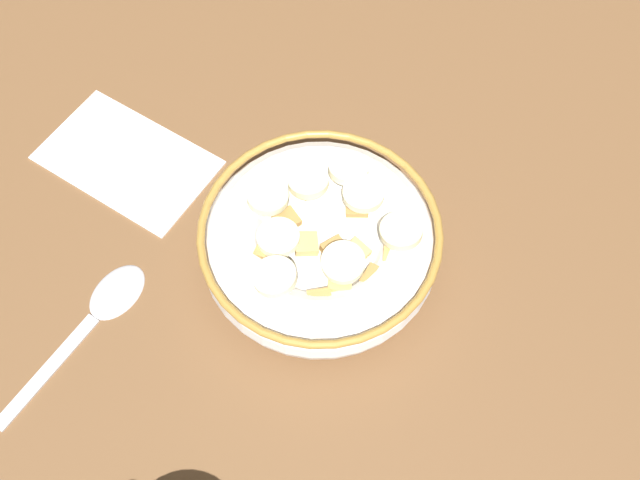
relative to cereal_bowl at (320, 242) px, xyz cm
name	(u,v)px	position (x,y,z in cm)	size (l,w,h in cm)	color
ground_plane	(320,264)	(-0.01, -0.01, -3.67)	(136.89, 136.89, 2.00)	brown
cereal_bowl	(320,242)	(0.00, 0.00, 0.00)	(17.59, 17.59, 5.77)	white
spoon	(102,306)	(7.35, 14.89, -2.31)	(6.00, 14.63, 0.80)	silver
folded_napkin	(127,159)	(17.38, 6.32, -2.52)	(14.25, 8.55, 0.30)	white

